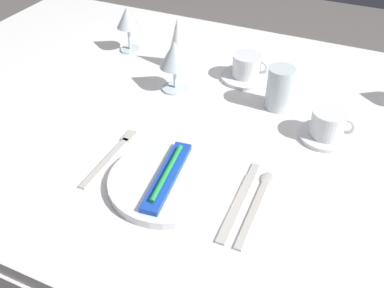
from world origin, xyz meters
The scene contains 14 objects.
dining_table centered at (0.00, 0.00, 0.66)m, with size 1.80×1.11×0.74m.
dinner_plate centered at (0.02, -0.26, 0.75)m, with size 0.24×0.24×0.02m, color white.
toothbrush_package centered at (0.02, -0.26, 0.77)m, with size 0.06×0.21×0.02m.
fork_outer centered at (-0.14, -0.23, 0.74)m, with size 0.02×0.21×0.00m.
dinner_knife centered at (0.17, -0.25, 0.74)m, with size 0.02×0.23×0.00m.
spoon_soup centered at (0.20, -0.22, 0.74)m, with size 0.03×0.22×0.01m.
saucer_left centered at (0.02, 0.22, 0.74)m, with size 0.14×0.14×0.01m, color white.
coffee_cup_left centered at (0.02, 0.22, 0.78)m, with size 0.10×0.08×0.06m.
saucer_right centered at (0.28, 0.04, 0.74)m, with size 0.12×0.12×0.01m, color white.
coffee_cup_right centered at (0.28, 0.04, 0.78)m, with size 0.10×0.08×0.06m.
wine_glass_left centered at (-0.13, 0.09, 0.84)m, with size 0.08×0.08×0.14m.
wine_glass_right centered at (-0.37, 0.24, 0.84)m, with size 0.07×0.07×0.14m.
drink_tumbler centered at (0.14, 0.12, 0.79)m, with size 0.07×0.07×0.11m.
napkin_folded centered at (-0.18, 0.21, 0.81)m, with size 0.07×0.07×0.15m, color white.
Camera 1 is at (0.34, -0.83, 1.37)m, focal length 41.18 mm.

